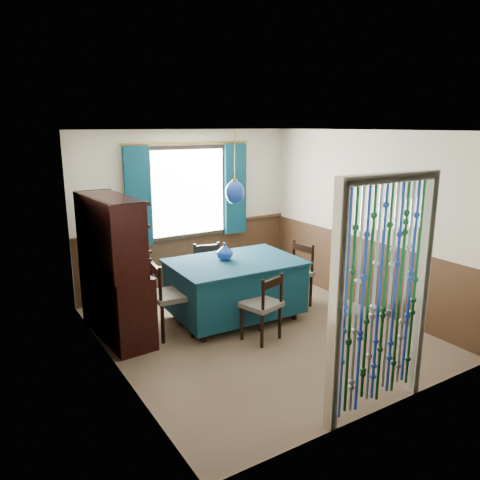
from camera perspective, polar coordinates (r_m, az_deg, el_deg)
floor at (r=6.08m, az=2.15°, el=-11.05°), size 4.00×4.00×0.00m
ceiling at (r=5.52m, az=2.39°, el=13.20°), size 4.00×4.00×0.00m
wall_back at (r=7.38m, az=-6.46°, el=3.53°), size 3.60×0.00×3.60m
wall_front at (r=4.23m, az=17.64°, el=-4.89°), size 3.60×0.00×3.60m
wall_left at (r=4.93m, az=-15.38°, el=-2.09°), size 0.00×4.00×4.00m
wall_right at (r=6.82m, az=14.91°, el=2.30°), size 0.00×4.00×4.00m
wainscot_back at (r=7.54m, az=-6.26°, el=-2.11°), size 3.60×0.00×3.60m
wainscot_front at (r=4.53m, az=16.78°, el=-13.87°), size 3.60×0.00×3.60m
wainscot_left at (r=5.18m, az=-14.69°, el=-10.07°), size 0.00×4.00×4.00m
wainscot_right at (r=7.00m, az=14.45°, el=-3.74°), size 0.00×4.00×4.00m
window at (r=7.29m, az=-6.36°, el=5.79°), size 1.32×0.12×1.42m
doorway at (r=4.33m, az=16.84°, el=-7.19°), size 1.16×0.12×2.18m
dining_table at (r=6.29m, az=-0.60°, el=-5.58°), size 1.72×1.22×0.81m
chair_near at (r=5.69m, az=2.83°, el=-7.94°), size 0.51×0.50×0.85m
chair_far at (r=6.85m, az=-3.77°, el=-3.99°), size 0.52×0.51×0.88m
chair_left at (r=5.87m, az=-8.61°, el=-6.77°), size 0.50×0.52×0.96m
chair_right at (r=6.79m, az=6.69°, el=-4.03°), size 0.48×0.50×0.92m
sideboard at (r=5.95m, az=-14.99°, el=-5.81°), size 0.55×1.37×1.75m
pendant_lamp at (r=5.99m, az=-0.63°, el=5.86°), size 0.24×0.24×0.93m
vase_table at (r=6.22m, az=-1.88°, el=-1.48°), size 0.26×0.26×0.21m
bowl_shelf at (r=5.61m, az=-14.19°, el=-0.40°), size 0.23×0.23×0.05m
vase_sideboard at (r=6.17m, az=-15.58°, el=-1.68°), size 0.19×0.19×0.17m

